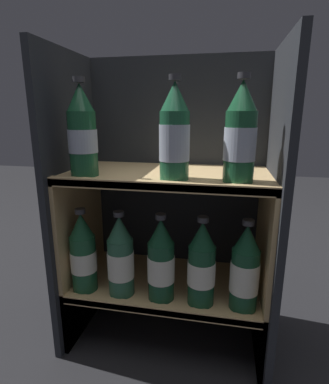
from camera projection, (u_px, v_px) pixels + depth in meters
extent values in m
plane|color=black|center=(157.00, 369.00, 0.87)|extent=(6.00, 6.00, 0.00)
cube|color=#23262B|center=(176.00, 192.00, 1.05)|extent=(0.62, 0.02, 0.89)
cube|color=#23262B|center=(75.00, 200.00, 0.96)|extent=(0.02, 0.35, 0.89)
cube|color=#23262B|center=(273.00, 212.00, 0.84)|extent=(0.02, 0.35, 0.89)
cube|color=tan|center=(167.00, 282.00, 0.96)|extent=(0.58, 0.31, 0.02)
cube|color=tan|center=(158.00, 310.00, 0.83)|extent=(0.58, 0.02, 0.03)
cube|color=tan|center=(87.00, 299.00, 1.04)|extent=(0.01, 0.31, 0.18)
cube|color=tan|center=(257.00, 320.00, 0.94)|extent=(0.01, 0.31, 0.18)
cube|color=tan|center=(168.00, 175.00, 0.88)|extent=(0.58, 0.31, 0.02)
cube|color=tan|center=(157.00, 186.00, 0.74)|extent=(0.58, 0.02, 0.03)
cube|color=tan|center=(83.00, 252.00, 1.00)|extent=(0.01, 0.31, 0.53)
cube|color=tan|center=(262.00, 269.00, 0.89)|extent=(0.01, 0.31, 0.53)
cylinder|color=#194C2D|center=(83.00, 144.00, 0.80)|extent=(0.08, 0.08, 0.17)
cylinder|color=#9EA8BC|center=(83.00, 141.00, 0.80)|extent=(0.08, 0.08, 0.06)
cone|color=#194C2D|center=(80.00, 97.00, 0.77)|extent=(0.07, 0.07, 0.07)
cylinder|color=#333338|center=(79.00, 80.00, 0.76)|extent=(0.03, 0.03, 0.01)
cylinder|color=#1E5638|center=(174.00, 146.00, 0.75)|extent=(0.08, 0.08, 0.17)
cylinder|color=#9EA8BC|center=(174.00, 143.00, 0.75)|extent=(0.08, 0.08, 0.09)
cone|color=#1E5638|center=(175.00, 96.00, 0.72)|extent=(0.07, 0.07, 0.07)
cylinder|color=#333338|center=(175.00, 77.00, 0.71)|extent=(0.03, 0.03, 0.01)
cylinder|color=#194C2D|center=(240.00, 148.00, 0.72)|extent=(0.08, 0.08, 0.17)
cylinder|color=#9EA8BC|center=(240.00, 144.00, 0.72)|extent=(0.08, 0.08, 0.08)
cone|color=#194C2D|center=(243.00, 95.00, 0.69)|extent=(0.07, 0.07, 0.07)
cylinder|color=#333338|center=(244.00, 76.00, 0.68)|extent=(0.03, 0.03, 0.01)
cylinder|color=#194C2D|center=(84.00, 263.00, 0.89)|extent=(0.08, 0.08, 0.17)
cylinder|color=silver|center=(84.00, 260.00, 0.89)|extent=(0.08, 0.08, 0.06)
cone|color=#194C2D|center=(81.00, 225.00, 0.86)|extent=(0.07, 0.07, 0.07)
cylinder|color=#333338|center=(80.00, 211.00, 0.85)|extent=(0.03, 0.03, 0.01)
cylinder|color=#285B42|center=(121.00, 267.00, 0.87)|extent=(0.08, 0.08, 0.17)
cylinder|color=silver|center=(121.00, 264.00, 0.87)|extent=(0.08, 0.08, 0.08)
cone|color=#285B42|center=(119.00, 228.00, 0.84)|extent=(0.07, 0.07, 0.07)
cylinder|color=#333338|center=(119.00, 214.00, 0.83)|extent=(0.03, 0.03, 0.01)
cylinder|color=#144228|center=(160.00, 271.00, 0.85)|extent=(0.08, 0.08, 0.17)
cylinder|color=silver|center=(160.00, 268.00, 0.85)|extent=(0.08, 0.08, 0.08)
cone|color=#144228|center=(160.00, 231.00, 0.82)|extent=(0.07, 0.07, 0.07)
cylinder|color=#333338|center=(160.00, 216.00, 0.81)|extent=(0.03, 0.03, 0.01)
cylinder|color=#144228|center=(201.00, 275.00, 0.83)|extent=(0.08, 0.08, 0.17)
cylinder|color=silver|center=(201.00, 272.00, 0.83)|extent=(0.08, 0.08, 0.07)
cone|color=#144228|center=(203.00, 234.00, 0.80)|extent=(0.07, 0.07, 0.07)
cylinder|color=#333338|center=(203.00, 219.00, 0.79)|extent=(0.03, 0.03, 0.01)
cylinder|color=#144228|center=(244.00, 279.00, 0.81)|extent=(0.08, 0.08, 0.17)
cylinder|color=silver|center=(244.00, 276.00, 0.80)|extent=(0.08, 0.08, 0.09)
cone|color=#144228|center=(247.00, 238.00, 0.78)|extent=(0.07, 0.07, 0.07)
cylinder|color=#333338|center=(248.00, 222.00, 0.76)|extent=(0.03, 0.03, 0.01)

